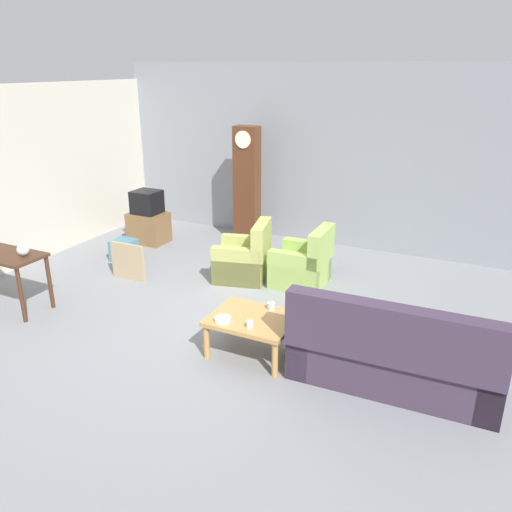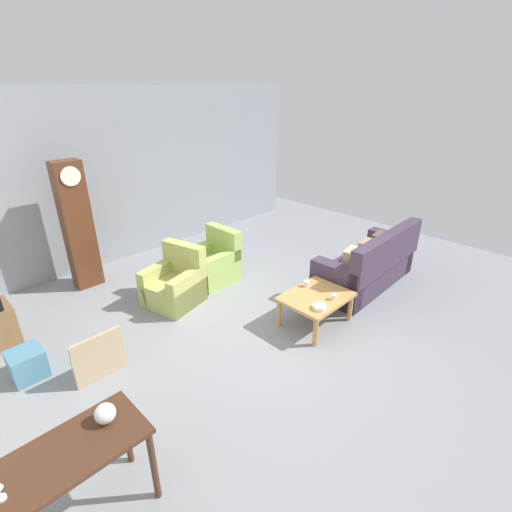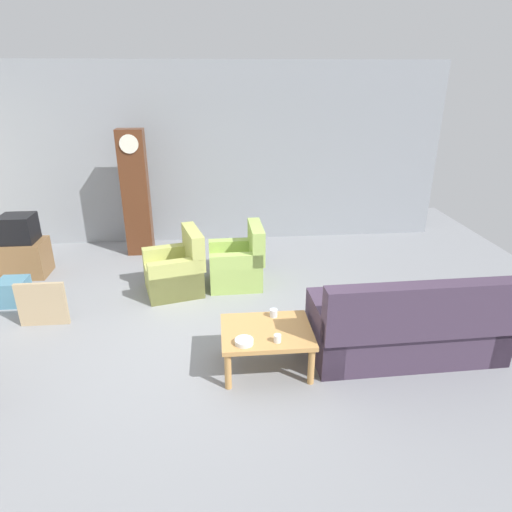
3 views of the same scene
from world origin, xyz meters
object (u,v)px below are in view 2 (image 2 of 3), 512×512
(framed_picture_leaning, at_px, (99,357))
(cup_white_porcelain, at_px, (334,297))
(console_table_dark, at_px, (57,471))
(storage_box_blue, at_px, (27,364))
(armchair_olive_far, at_px, (213,264))
(coffee_table_wood, at_px, (316,299))
(armchair_olive_near, at_px, (175,285))
(cup_blue_rimmed, at_px, (306,284))
(glass_dome_cloche, at_px, (105,413))
(couch_floral, at_px, (368,266))
(grandfather_clock, at_px, (78,226))
(bowl_white_stacked, at_px, (320,307))

(framed_picture_leaning, xyz_separation_m, cup_white_porcelain, (2.79, -1.36, 0.21))
(console_table_dark, bearing_deg, storage_box_blue, 81.97)
(armchair_olive_far, xyz_separation_m, storage_box_blue, (-3.13, -0.36, -0.13))
(armchair_olive_far, distance_m, coffee_table_wood, 2.12)
(armchair_olive_near, distance_m, cup_blue_rimmed, 2.07)
(framed_picture_leaning, bearing_deg, console_table_dark, -121.30)
(glass_dome_cloche, bearing_deg, coffee_table_wood, 5.69)
(glass_dome_cloche, bearing_deg, console_table_dark, -172.55)
(couch_floral, distance_m, cup_blue_rimmed, 1.50)
(couch_floral, xyz_separation_m, coffee_table_wood, (-1.58, -0.06, 0.04))
(armchair_olive_far, distance_m, cup_blue_rimmed, 1.87)
(framed_picture_leaning, height_order, glass_dome_cloche, glass_dome_cloche)
(framed_picture_leaning, relative_size, glass_dome_cloche, 3.67)
(armchair_olive_near, height_order, grandfather_clock, grandfather_clock)
(armchair_olive_far, height_order, grandfather_clock, grandfather_clock)
(armchair_olive_far, bearing_deg, bowl_white_stacked, -91.59)
(glass_dome_cloche, bearing_deg, framed_picture_leaning, 71.15)
(armchair_olive_near, bearing_deg, storage_box_blue, -175.14)
(armchair_olive_far, bearing_deg, coffee_table_wood, -84.89)
(armchair_olive_far, relative_size, glass_dome_cloche, 5.62)
(storage_box_blue, relative_size, cup_blue_rimmed, 4.22)
(grandfather_clock, xyz_separation_m, glass_dome_cloche, (-1.35, -3.84, -0.20))
(glass_dome_cloche, xyz_separation_m, cup_blue_rimmed, (3.31, 0.59, -0.37))
(couch_floral, distance_m, bowl_white_stacked, 1.86)
(coffee_table_wood, bearing_deg, console_table_dark, -174.10)
(grandfather_clock, height_order, framed_picture_leaning, grandfather_clock)
(console_table_dark, xyz_separation_m, glass_dome_cloche, (0.42, 0.05, 0.20))
(glass_dome_cloche, xyz_separation_m, cup_white_porcelain, (3.28, 0.08, -0.37))
(console_table_dark, relative_size, cup_white_porcelain, 16.12)
(console_table_dark, distance_m, framed_picture_leaning, 1.79)
(coffee_table_wood, bearing_deg, cup_white_porcelain, -70.69)
(coffee_table_wood, relative_size, framed_picture_leaning, 1.60)
(grandfather_clock, xyz_separation_m, framed_picture_leaning, (-0.86, -2.40, -0.79))
(coffee_table_wood, xyz_separation_m, bowl_white_stacked, (-0.25, -0.24, 0.09))
(armchair_olive_near, height_order, console_table_dark, armchair_olive_near)
(console_table_dark, bearing_deg, cup_blue_rimmed, 9.78)
(framed_picture_leaning, distance_m, glass_dome_cloche, 1.63)
(cup_white_porcelain, xyz_separation_m, bowl_white_stacked, (-0.34, -0.00, -0.02))
(armchair_olive_near, height_order, framed_picture_leaning, armchair_olive_near)
(storage_box_blue, xyz_separation_m, bowl_white_stacked, (3.06, -1.99, 0.31))
(armchair_olive_near, xyz_separation_m, coffee_table_wood, (1.10, -1.94, 0.09))
(console_table_dark, bearing_deg, coffee_table_wood, 5.90)
(framed_picture_leaning, bearing_deg, storage_box_blue, 134.25)
(glass_dome_cloche, distance_m, cup_white_porcelain, 3.31)
(couch_floral, xyz_separation_m, cup_white_porcelain, (-1.50, -0.30, 0.15))
(armchair_olive_near, distance_m, armchair_olive_far, 0.93)
(storage_box_blue, xyz_separation_m, cup_white_porcelain, (3.40, -1.99, 0.32))
(console_table_dark, xyz_separation_m, framed_picture_leaning, (0.91, 1.50, -0.39))
(storage_box_blue, relative_size, glass_dome_cloche, 2.27)
(cup_white_porcelain, height_order, cup_blue_rimmed, cup_blue_rimmed)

